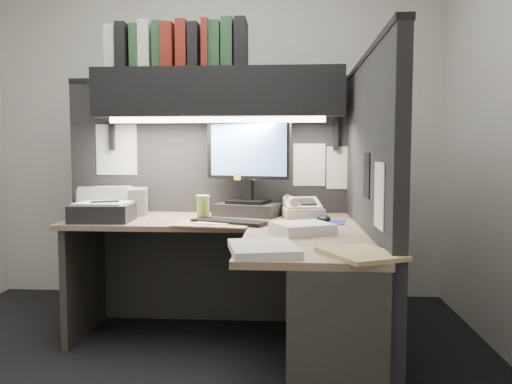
% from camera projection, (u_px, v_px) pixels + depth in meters
% --- Properties ---
extents(floor, '(3.50, 3.50, 0.00)m').
position_uv_depth(floor, '(176.00, 375.00, 2.53)').
color(floor, black).
rests_on(floor, ground).
extents(wall_back, '(3.50, 0.04, 2.70)m').
position_uv_depth(wall_back, '(217.00, 125.00, 3.92)').
color(wall_back, beige).
rests_on(wall_back, floor).
extents(partition_back, '(1.90, 0.06, 1.60)m').
position_uv_depth(partition_back, '(210.00, 201.00, 3.39)').
color(partition_back, black).
rests_on(partition_back, floor).
extents(partition_right, '(0.06, 1.50, 1.60)m').
position_uv_depth(partition_right, '(368.00, 216.00, 2.58)').
color(partition_right, black).
rests_on(partition_right, floor).
extents(desk, '(1.70, 1.53, 0.73)m').
position_uv_depth(desk, '(260.00, 292.00, 2.47)').
color(desk, '#90775C').
rests_on(desk, floor).
extents(overhead_shelf, '(1.55, 0.34, 0.30)m').
position_uv_depth(overhead_shelf, '(219.00, 94.00, 3.15)').
color(overhead_shelf, black).
rests_on(overhead_shelf, partition_back).
extents(task_light_tube, '(1.32, 0.04, 0.04)m').
position_uv_depth(task_light_tube, '(216.00, 120.00, 3.03)').
color(task_light_tube, white).
rests_on(task_light_tube, overhead_shelf).
extents(monitor, '(0.54, 0.36, 0.60)m').
position_uv_depth(monitor, '(248.00, 178.00, 3.14)').
color(monitor, black).
rests_on(monitor, desk).
extents(keyboard, '(0.46, 0.31, 0.02)m').
position_uv_depth(keyboard, '(230.00, 222.00, 2.81)').
color(keyboard, black).
rests_on(keyboard, desk).
extents(mousepad, '(0.22, 0.21, 0.00)m').
position_uv_depth(mousepad, '(327.00, 222.00, 2.86)').
color(mousepad, navy).
rests_on(mousepad, desk).
extents(mouse, '(0.10, 0.13, 0.04)m').
position_uv_depth(mouse, '(324.00, 218.00, 2.85)').
color(mouse, black).
rests_on(mouse, mousepad).
extents(telephone, '(0.28, 0.29, 0.10)m').
position_uv_depth(telephone, '(302.00, 209.00, 3.09)').
color(telephone, '#C0AF94').
rests_on(telephone, desk).
extents(coffee_cup, '(0.09, 0.09, 0.14)m').
position_uv_depth(coffee_cup, '(203.00, 208.00, 2.96)').
color(coffee_cup, '#D0D153').
rests_on(coffee_cup, desk).
extents(printer, '(0.49, 0.45, 0.17)m').
position_uv_depth(printer, '(114.00, 201.00, 3.25)').
color(printer, gray).
rests_on(printer, desk).
extents(notebook_stack, '(0.35, 0.30, 0.10)m').
position_uv_depth(notebook_stack, '(103.00, 213.00, 2.91)').
color(notebook_stack, black).
rests_on(notebook_stack, desk).
extents(open_folder, '(0.46, 0.34, 0.01)m').
position_uv_depth(open_folder, '(214.00, 224.00, 2.78)').
color(open_folder, tan).
rests_on(open_folder, desk).
extents(paper_stack_a, '(0.34, 0.33, 0.05)m').
position_uv_depth(paper_stack_a, '(302.00, 228.00, 2.47)').
color(paper_stack_a, white).
rests_on(paper_stack_a, desk).
extents(paper_stack_b, '(0.32, 0.37, 0.03)m').
position_uv_depth(paper_stack_b, '(263.00, 249.00, 1.99)').
color(paper_stack_b, white).
rests_on(paper_stack_b, desk).
extents(manila_stack, '(0.35, 0.38, 0.02)m').
position_uv_depth(manila_stack, '(361.00, 254.00, 1.93)').
color(manila_stack, tan).
rests_on(manila_stack, desk).
extents(binder_row, '(0.88, 0.26, 0.31)m').
position_uv_depth(binder_row, '(179.00, 47.00, 3.15)').
color(binder_row, silver).
rests_on(binder_row, overhead_shelf).
extents(pinned_papers, '(1.76, 1.31, 0.51)m').
position_uv_depth(pinned_papers, '(265.00, 165.00, 2.98)').
color(pinned_papers, white).
rests_on(pinned_papers, partition_back).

